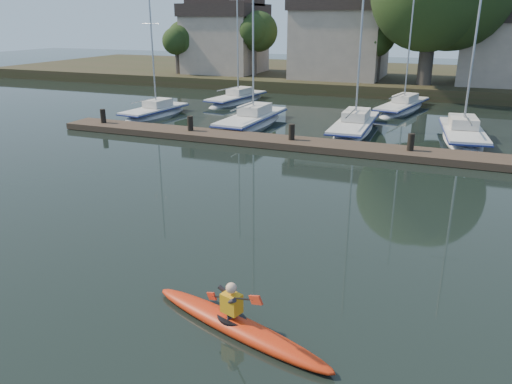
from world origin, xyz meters
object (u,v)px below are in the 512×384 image
at_px(sailboat_3, 461,143).
at_px(sailboat_6, 402,112).
at_px(sailboat_1, 252,128).
at_px(sailboat_2, 354,134).
at_px(sailboat_5, 237,104).
at_px(kayak, 237,323).
at_px(sailboat_0, 155,118).
at_px(dock, 348,148).

relative_size(sailboat_3, sailboat_6, 0.92).
bearing_deg(sailboat_1, sailboat_3, 5.07).
bearing_deg(sailboat_3, sailboat_6, 109.44).
relative_size(sailboat_2, sailboat_5, 1.10).
bearing_deg(sailboat_3, kayak, -108.40).
xyz_separation_m(kayak, sailboat_0, (-15.45, 20.90, -0.36)).
distance_m(kayak, sailboat_6, 29.61).
bearing_deg(kayak, sailboat_5, 131.18).
relative_size(kayak, dock, 0.14).
height_order(dock, sailboat_1, sailboat_1).
height_order(kayak, sailboat_1, sailboat_1).
distance_m(dock, sailboat_2, 5.16).
height_order(sailboat_3, sailboat_5, sailboat_5).
height_order(kayak, sailboat_5, sailboat_5).
bearing_deg(sailboat_1, kayak, -66.25).
bearing_deg(sailboat_0, kayak, -47.29).
bearing_deg(kayak, sailboat_3, 95.52).
bearing_deg(sailboat_1, dock, -29.86).
distance_m(sailboat_2, sailboat_5, 13.17).
height_order(dock, sailboat_6, sailboat_6).
bearing_deg(sailboat_5, dock, -38.38).
xyz_separation_m(sailboat_3, sailboat_6, (-4.18, 8.55, 0.03)).
bearing_deg(kayak, sailboat_1, 128.72).
bearing_deg(sailboat_3, sailboat_5, 149.90).
xyz_separation_m(kayak, sailboat_2, (-1.65, 21.11, -0.37)).
height_order(dock, sailboat_2, sailboat_2).
bearing_deg(sailboat_3, sailboat_1, 176.12).
relative_size(dock, sailboat_3, 2.63).
bearing_deg(kayak, sailboat_6, 106.89).
bearing_deg(sailboat_1, sailboat_2, 8.07).
bearing_deg(sailboat_3, sailboat_0, 173.87).
xyz_separation_m(kayak, sailboat_5, (-12.59, 28.44, -0.35)).
bearing_deg(sailboat_3, dock, -143.22).
relative_size(sailboat_2, sailboat_6, 1.03).
relative_size(sailboat_1, sailboat_2, 0.96).
distance_m(kayak, dock, 16.04).
relative_size(kayak, sailboat_1, 0.35).
distance_m(kayak, sailboat_3, 21.52).
bearing_deg(sailboat_1, sailboat_6, 50.30).
relative_size(dock, sailboat_2, 2.34).
bearing_deg(sailboat_5, sailboat_1, -51.71).
xyz_separation_m(sailboat_2, sailboat_3, (6.05, -0.05, -0.01)).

